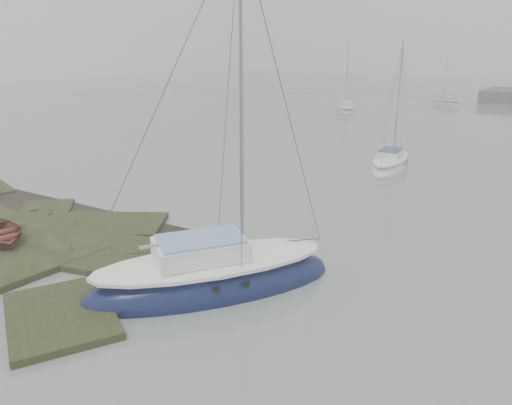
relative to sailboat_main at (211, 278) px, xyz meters
The scene contains 6 objects.
ground 27.03m from the sailboat_main, 95.24° to the left, with size 160.00×160.00×0.00m, color slate.
sailboat_main is the anchor object (origin of this frame).
sailboat_white 16.91m from the sailboat_main, 95.49° to the left, with size 2.62×5.48×7.42m.
sailboat_far_a 40.33m from the sailboat_main, 111.85° to the left, with size 4.19×5.45×7.48m.
sailboat_far_c 51.05m from the sailboat_main, 99.79° to the left, with size 4.56×3.54×6.27m.
dinghy 8.12m from the sailboat_main, 165.13° to the right, with size 2.05×2.86×0.59m, color maroon.
Camera 1 is at (11.26, -6.47, 6.70)m, focal length 35.00 mm.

